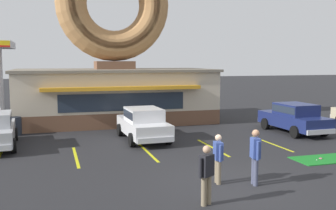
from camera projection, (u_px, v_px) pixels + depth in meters
name	position (u px, v px, depth m)	size (l,w,h in m)	color
ground_plane	(234.00, 184.00, 12.50)	(160.00, 160.00, 0.00)	#232326
donut_shop_building	(114.00, 63.00, 24.91)	(12.30, 6.75, 10.96)	brown
putting_mat	(335.00, 158.00, 15.67)	(3.47, 1.38, 0.03)	#197523
mini_donut_mid_centre	(321.00, 158.00, 15.51)	(0.13, 0.13, 0.04)	#D8667F
golf_ball	(317.00, 160.00, 15.26)	(0.04, 0.04, 0.04)	white
car_navy	(294.00, 117.00, 21.21)	(2.08, 4.61, 1.60)	navy
car_white	(143.00, 123.00, 19.22)	(2.08, 4.61, 1.60)	silver
pedestrian_blue_sweater_man	(255.00, 154.00, 12.26)	(0.31, 0.59, 1.76)	#474C66
pedestrian_hooded_kid	(206.00, 172.00, 10.55)	(0.54, 0.39, 1.64)	#7F7056
pedestrian_leather_jacket_man	(218.00, 157.00, 12.42)	(0.29, 0.59, 1.58)	#7F7056
trash_bin	(16.00, 126.00, 20.51)	(0.57, 0.57, 0.97)	#232833
parking_stripe_left	(76.00, 157.00, 15.95)	(0.12, 3.60, 0.01)	yellow
parking_stripe_mid_left	(148.00, 152.00, 16.80)	(0.12, 3.60, 0.01)	yellow
parking_stripe_centre	(212.00, 148.00, 17.66)	(0.12, 3.60, 0.01)	yellow
parking_stripe_mid_right	(271.00, 144.00, 18.51)	(0.12, 3.60, 0.01)	yellow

